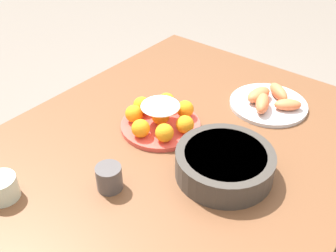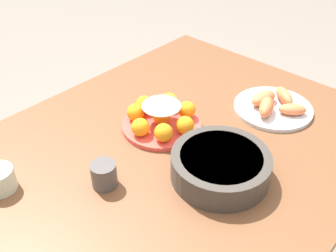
{
  "view_description": "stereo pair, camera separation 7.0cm",
  "coord_description": "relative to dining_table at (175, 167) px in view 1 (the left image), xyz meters",
  "views": [
    {
      "loc": [
        0.77,
        0.58,
        1.56
      ],
      "look_at": [
        -0.02,
        -0.05,
        0.82
      ],
      "focal_mm": 42.0,
      "sensor_mm": 36.0,
      "label": 1
    },
    {
      "loc": [
        0.72,
        0.63,
        1.56
      ],
      "look_at": [
        -0.02,
        -0.05,
        0.82
      ],
      "focal_mm": 42.0,
      "sensor_mm": 36.0,
      "label": 2
    }
  ],
  "objects": [
    {
      "name": "serving_bowl",
      "position": [
        0.02,
        0.19,
        0.13
      ],
      "size": [
        0.28,
        0.28,
        0.08
      ],
      "color": "#3D3833",
      "rests_on": "dining_table"
    },
    {
      "name": "dining_table",
      "position": [
        0.0,
        0.0,
        0.0
      ],
      "size": [
        1.35,
        1.06,
        0.78
      ],
      "color": "brown",
      "rests_on": "ground_plane"
    },
    {
      "name": "cup_far",
      "position": [
        0.26,
        -0.03,
        0.13
      ],
      "size": [
        0.07,
        0.07,
        0.07
      ],
      "color": "#4C4747",
      "rests_on": "dining_table"
    },
    {
      "name": "cup_near",
      "position": [
        0.46,
        -0.23,
        0.13
      ],
      "size": [
        0.09,
        0.09,
        0.07
      ],
      "color": "beige",
      "rests_on": "dining_table"
    },
    {
      "name": "cake_plate",
      "position": [
        -0.04,
        -0.1,
        0.13
      ],
      "size": [
        0.27,
        0.27,
        0.1
      ],
      "color": "#E04C42",
      "rests_on": "dining_table"
    },
    {
      "name": "seafood_platter",
      "position": [
        -0.38,
        0.13,
        0.11
      ],
      "size": [
        0.28,
        0.28,
        0.07
      ],
      "color": "silver",
      "rests_on": "dining_table"
    }
  ]
}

